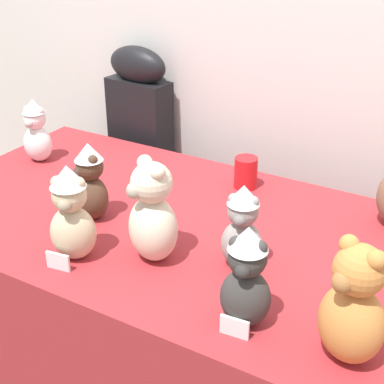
{
  "coord_description": "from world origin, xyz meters",
  "views": [
    {
      "loc": [
        0.75,
        -1.05,
        1.62
      ],
      "look_at": [
        0.0,
        0.25,
        0.84
      ],
      "focal_mm": 53.32,
      "sensor_mm": 36.0,
      "label": 1
    }
  ],
  "objects_px": {
    "teddy_bear_ash": "(242,228)",
    "teddy_bear_cocoa": "(91,182)",
    "teddy_bear_cream": "(152,214)",
    "party_cup_red": "(246,173)",
    "instrument_case": "(142,166)",
    "teddy_bear_ginger": "(353,307)",
    "teddy_bear_snow": "(36,131)",
    "teddy_bear_sand": "(71,214)",
    "display_table": "(192,318)",
    "teddy_bear_charcoal": "(246,278)"
  },
  "relations": [
    {
      "from": "instrument_case",
      "to": "teddy_bear_cocoa",
      "type": "distance_m",
      "value": 0.82
    },
    {
      "from": "party_cup_red",
      "to": "teddy_bear_sand",
      "type": "bearing_deg",
      "value": -109.78
    },
    {
      "from": "teddy_bear_snow",
      "to": "party_cup_red",
      "type": "height_order",
      "value": "teddy_bear_snow"
    },
    {
      "from": "teddy_bear_ash",
      "to": "party_cup_red",
      "type": "xyz_separation_m",
      "value": [
        -0.19,
        0.44,
        -0.07
      ]
    },
    {
      "from": "teddy_bear_snow",
      "to": "teddy_bear_ginger",
      "type": "distance_m",
      "value": 1.4
    },
    {
      "from": "display_table",
      "to": "teddy_bear_charcoal",
      "type": "height_order",
      "value": "teddy_bear_charcoal"
    },
    {
      "from": "teddy_bear_ash",
      "to": "teddy_bear_cocoa",
      "type": "height_order",
      "value": "teddy_bear_cocoa"
    },
    {
      "from": "teddy_bear_snow",
      "to": "teddy_bear_cocoa",
      "type": "relative_size",
      "value": 0.97
    },
    {
      "from": "teddy_bear_cream",
      "to": "display_table",
      "type": "bearing_deg",
      "value": 116.14
    },
    {
      "from": "display_table",
      "to": "teddy_bear_ash",
      "type": "bearing_deg",
      "value": -27.48
    },
    {
      "from": "display_table",
      "to": "teddy_bear_cocoa",
      "type": "xyz_separation_m",
      "value": [
        -0.3,
        -0.1,
        0.48
      ]
    },
    {
      "from": "teddy_bear_cream",
      "to": "party_cup_red",
      "type": "xyz_separation_m",
      "value": [
        0.04,
        0.52,
        -0.08
      ]
    },
    {
      "from": "display_table",
      "to": "teddy_bear_sand",
      "type": "relative_size",
      "value": 6.5
    },
    {
      "from": "display_table",
      "to": "party_cup_red",
      "type": "height_order",
      "value": "party_cup_red"
    },
    {
      "from": "teddy_bear_ginger",
      "to": "party_cup_red",
      "type": "bearing_deg",
      "value": 155.71
    },
    {
      "from": "teddy_bear_ginger",
      "to": "teddy_bear_cream",
      "type": "height_order",
      "value": "teddy_bear_cream"
    },
    {
      "from": "display_table",
      "to": "instrument_case",
      "type": "relative_size",
      "value": 1.7
    },
    {
      "from": "instrument_case",
      "to": "party_cup_red",
      "type": "bearing_deg",
      "value": -16.9
    },
    {
      "from": "display_table",
      "to": "teddy_bear_cream",
      "type": "distance_m",
      "value": 0.54
    },
    {
      "from": "teddy_bear_snow",
      "to": "instrument_case",
      "type": "bearing_deg",
      "value": 62.83
    },
    {
      "from": "teddy_bear_snow",
      "to": "teddy_bear_ginger",
      "type": "height_order",
      "value": "teddy_bear_ginger"
    },
    {
      "from": "teddy_bear_cocoa",
      "to": "party_cup_red",
      "type": "xyz_separation_m",
      "value": [
        0.32,
        0.43,
        -0.07
      ]
    },
    {
      "from": "display_table",
      "to": "instrument_case",
      "type": "bearing_deg",
      "value": 135.32
    },
    {
      "from": "teddy_bear_ginger",
      "to": "teddy_bear_cream",
      "type": "bearing_deg",
      "value": -165.89
    },
    {
      "from": "teddy_bear_snow",
      "to": "teddy_bear_sand",
      "type": "bearing_deg",
      "value": -47.41
    },
    {
      "from": "instrument_case",
      "to": "teddy_bear_charcoal",
      "type": "relative_size",
      "value": 4.07
    },
    {
      "from": "teddy_bear_snow",
      "to": "teddy_bear_ash",
      "type": "relative_size",
      "value": 0.99
    },
    {
      "from": "display_table",
      "to": "teddy_bear_cream",
      "type": "relative_size",
      "value": 6.13
    },
    {
      "from": "display_table",
      "to": "teddy_bear_cocoa",
      "type": "bearing_deg",
      "value": -160.76
    },
    {
      "from": "display_table",
      "to": "party_cup_red",
      "type": "distance_m",
      "value": 0.53
    },
    {
      "from": "instrument_case",
      "to": "teddy_bear_cocoa",
      "type": "height_order",
      "value": "instrument_case"
    },
    {
      "from": "teddy_bear_snow",
      "to": "teddy_bear_cream",
      "type": "height_order",
      "value": "teddy_bear_cream"
    },
    {
      "from": "instrument_case",
      "to": "teddy_bear_cream",
      "type": "distance_m",
      "value": 1.04
    },
    {
      "from": "teddy_bear_snow",
      "to": "teddy_bear_sand",
      "type": "xyz_separation_m",
      "value": [
        0.55,
        -0.44,
        0.02
      ]
    },
    {
      "from": "teddy_bear_cocoa",
      "to": "teddy_bear_ash",
      "type": "bearing_deg",
      "value": 25.78
    },
    {
      "from": "teddy_bear_charcoal",
      "to": "instrument_case",
      "type": "bearing_deg",
      "value": 125.49
    },
    {
      "from": "teddy_bear_cocoa",
      "to": "teddy_bear_charcoal",
      "type": "distance_m",
      "value": 0.66
    },
    {
      "from": "teddy_bear_snow",
      "to": "teddy_bear_cream",
      "type": "xyz_separation_m",
      "value": [
        0.74,
        -0.34,
        0.02
      ]
    },
    {
      "from": "teddy_bear_cocoa",
      "to": "teddy_bear_ginger",
      "type": "relative_size",
      "value": 0.86
    },
    {
      "from": "instrument_case",
      "to": "teddy_bear_ginger",
      "type": "distance_m",
      "value": 1.51
    },
    {
      "from": "teddy_bear_cocoa",
      "to": "teddy_bear_cream",
      "type": "height_order",
      "value": "teddy_bear_cream"
    },
    {
      "from": "party_cup_red",
      "to": "teddy_bear_snow",
      "type": "bearing_deg",
      "value": -166.42
    },
    {
      "from": "teddy_bear_ginger",
      "to": "teddy_bear_cream",
      "type": "xyz_separation_m",
      "value": [
        -0.58,
        0.11,
        0.0
      ]
    },
    {
      "from": "display_table",
      "to": "teddy_bear_cocoa",
      "type": "height_order",
      "value": "teddy_bear_cocoa"
    },
    {
      "from": "teddy_bear_charcoal",
      "to": "teddy_bear_cream",
      "type": "relative_size",
      "value": 0.89
    },
    {
      "from": "teddy_bear_sand",
      "to": "teddy_bear_snow",
      "type": "bearing_deg",
      "value": 117.81
    },
    {
      "from": "instrument_case",
      "to": "teddy_bear_sand",
      "type": "height_order",
      "value": "instrument_case"
    },
    {
      "from": "display_table",
      "to": "teddy_bear_snow",
      "type": "height_order",
      "value": "teddy_bear_snow"
    },
    {
      "from": "teddy_bear_snow",
      "to": "teddy_bear_ginger",
      "type": "xyz_separation_m",
      "value": [
        1.32,
        -0.45,
        0.02
      ]
    },
    {
      "from": "teddy_bear_ash",
      "to": "teddy_bear_ginger",
      "type": "bearing_deg",
      "value": -42.1
    }
  ]
}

